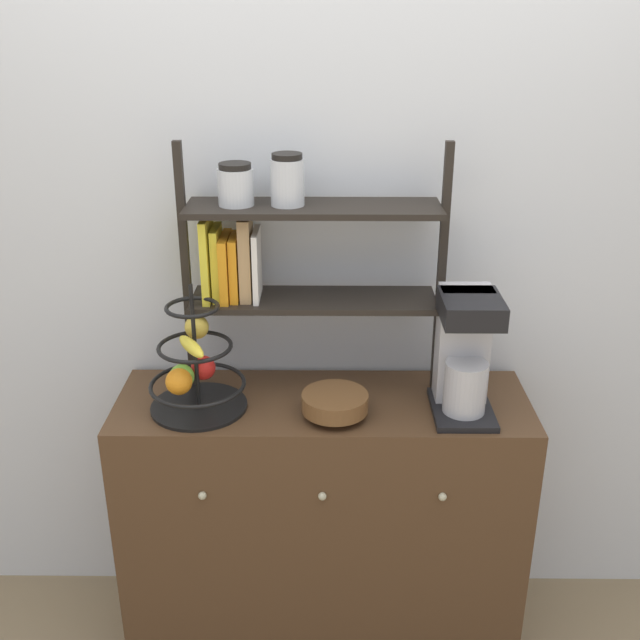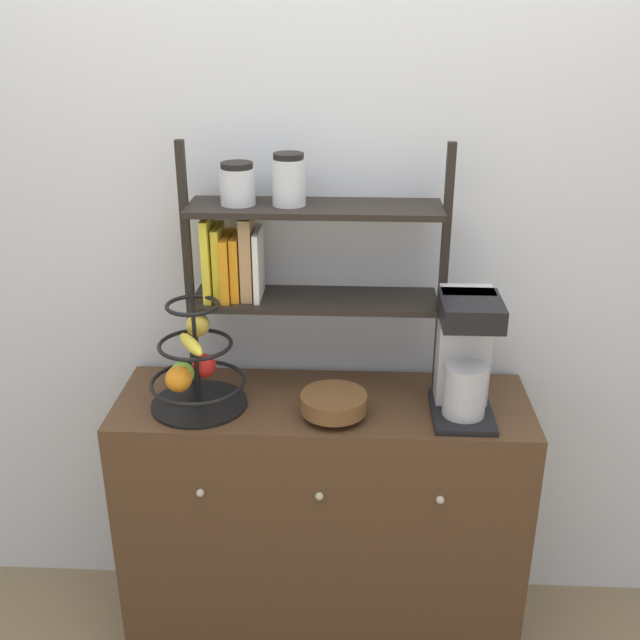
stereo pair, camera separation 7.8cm
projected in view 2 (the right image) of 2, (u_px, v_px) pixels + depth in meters
name	position (u px, v px, depth m)	size (l,w,h in m)	color
wall_back	(327.00, 239.00, 2.29)	(7.00, 0.05, 2.60)	silver
sideboard	(323.00, 520.00, 2.40)	(1.24, 0.42, 0.87)	#4C331E
coffee_maker	(465.00, 354.00, 2.11)	(0.17, 0.24, 0.36)	black
fruit_stand	(194.00, 368.00, 2.16)	(0.28, 0.28, 0.39)	black
wooden_bowl	(334.00, 404.00, 2.13)	(0.19, 0.19, 0.07)	brown
shelf_hutch	(278.00, 245.00, 2.15)	(0.77, 0.20, 0.75)	black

